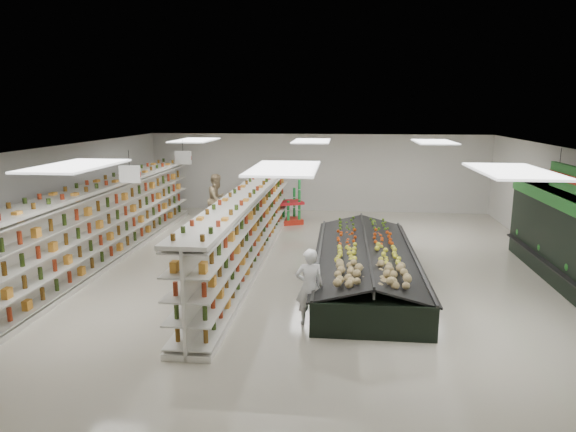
# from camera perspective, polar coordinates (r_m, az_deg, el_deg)

# --- Properties ---
(floor) EXTENTS (16.00, 16.00, 0.00)m
(floor) POSITION_cam_1_polar(r_m,az_deg,el_deg) (13.95, 1.49, -5.79)
(floor) COLOR beige
(floor) RESTS_ON ground
(ceiling) EXTENTS (14.00, 16.00, 0.02)m
(ceiling) POSITION_cam_1_polar(r_m,az_deg,el_deg) (13.33, 1.56, 7.44)
(ceiling) COLOR white
(ceiling) RESTS_ON wall_back
(wall_back) EXTENTS (14.00, 0.02, 3.20)m
(wall_back) POSITION_cam_1_polar(r_m,az_deg,el_deg) (21.43, 3.25, 4.81)
(wall_back) COLOR silver
(wall_back) RESTS_ON floor
(wall_front) EXTENTS (14.00, 0.02, 3.20)m
(wall_front) POSITION_cam_1_polar(r_m,az_deg,el_deg) (5.96, -4.87, -14.35)
(wall_front) COLOR silver
(wall_front) RESTS_ON floor
(wall_left) EXTENTS (0.02, 16.00, 3.20)m
(wall_left) POSITION_cam_1_polar(r_m,az_deg,el_deg) (15.72, -24.82, 1.14)
(wall_left) COLOR silver
(wall_left) RESTS_ON floor
(aisle_sign_near) EXTENTS (0.52, 0.06, 0.75)m
(aisle_sign_near) POSITION_cam_1_polar(r_m,az_deg,el_deg) (12.34, -17.17, 4.46)
(aisle_sign_near) COLOR white
(aisle_sign_near) RESTS_ON ceiling
(aisle_sign_far) EXTENTS (0.52, 0.06, 0.75)m
(aisle_sign_far) POSITION_cam_1_polar(r_m,az_deg,el_deg) (16.07, -11.58, 6.36)
(aisle_sign_far) COLOR white
(aisle_sign_far) RESTS_ON ceiling
(gondola_left) EXTENTS (1.03, 12.65, 2.19)m
(gondola_left) POSITION_cam_1_polar(r_m,az_deg,el_deg) (15.32, -19.71, -0.98)
(gondola_left) COLOR white
(gondola_left) RESTS_ON floor
(gondola_center) EXTENTS (0.94, 11.75, 2.04)m
(gondola_center) POSITION_cam_1_polar(r_m,az_deg,el_deg) (14.27, -4.37, -1.51)
(gondola_center) COLOR white
(gondola_center) RESTS_ON floor
(produce_island) EXTENTS (2.52, 6.91, 1.03)m
(produce_island) POSITION_cam_1_polar(r_m,az_deg,el_deg) (12.98, 8.59, -5.10)
(produce_island) COLOR black
(produce_island) RESTS_ON floor
(soda_endcap) EXTENTS (1.41, 1.23, 1.52)m
(soda_endcap) POSITION_cam_1_polar(r_m,az_deg,el_deg) (19.03, -0.23, 1.30)
(soda_endcap) COLOR red
(soda_endcap) RESTS_ON floor
(shopper_main) EXTENTS (0.63, 0.48, 1.56)m
(shopper_main) POSITION_cam_1_polar(r_m,az_deg,el_deg) (10.24, 2.39, -7.84)
(shopper_main) COLOR silver
(shopper_main) RESTS_ON floor
(shopper_background) EXTENTS (0.86, 1.06, 1.88)m
(shopper_background) POSITION_cam_1_polar(r_m,az_deg,el_deg) (19.10, -7.86, 1.85)
(shopper_background) COLOR tan
(shopper_background) RESTS_ON floor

